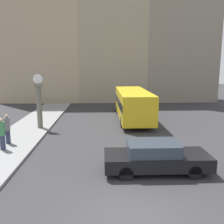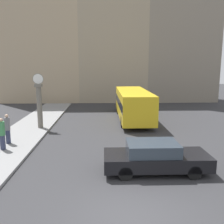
{
  "view_description": "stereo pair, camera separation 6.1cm",
  "coord_description": "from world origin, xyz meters",
  "px_view_note": "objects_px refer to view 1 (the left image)",
  "views": [
    {
      "loc": [
        -0.92,
        -7.19,
        4.78
      ],
      "look_at": [
        -0.3,
        8.59,
        1.87
      ],
      "focal_mm": 40.0,
      "sensor_mm": 36.0,
      "label": 1
    },
    {
      "loc": [
        -0.85,
        -7.2,
        4.78
      ],
      "look_at": [
        -0.3,
        8.59,
        1.87
      ],
      "focal_mm": 40.0,
      "sensor_mm": 36.0,
      "label": 2
    }
  ],
  "objects_px": {
    "sedan_car": "(156,157)",
    "pedestrian_green_hoodie": "(2,134)",
    "pedestrian_grey_jacket": "(7,129)",
    "street_clock": "(39,103)",
    "bus_distant": "(133,103)"
  },
  "relations": [
    {
      "from": "street_clock",
      "to": "pedestrian_grey_jacket",
      "type": "xyz_separation_m",
      "value": [
        -0.98,
        -3.92,
        -1.02
      ]
    },
    {
      "from": "bus_distant",
      "to": "street_clock",
      "type": "distance_m",
      "value": 8.22
    },
    {
      "from": "sedan_car",
      "to": "pedestrian_green_hoodie",
      "type": "relative_size",
      "value": 2.65
    },
    {
      "from": "street_clock",
      "to": "pedestrian_green_hoodie",
      "type": "distance_m",
      "value": 5.23
    },
    {
      "from": "street_clock",
      "to": "pedestrian_grey_jacket",
      "type": "height_order",
      "value": "street_clock"
    },
    {
      "from": "sedan_car",
      "to": "pedestrian_green_hoodie",
      "type": "xyz_separation_m",
      "value": [
        -8.01,
        2.96,
        0.35
      ]
    },
    {
      "from": "street_clock",
      "to": "pedestrian_grey_jacket",
      "type": "relative_size",
      "value": 2.27
    },
    {
      "from": "bus_distant",
      "to": "pedestrian_green_hoodie",
      "type": "bearing_deg",
      "value": -134.67
    },
    {
      "from": "pedestrian_green_hoodie",
      "to": "pedestrian_grey_jacket",
      "type": "bearing_deg",
      "value": 96.08
    },
    {
      "from": "sedan_car",
      "to": "street_clock",
      "type": "relative_size",
      "value": 1.16
    },
    {
      "from": "bus_distant",
      "to": "street_clock",
      "type": "bearing_deg",
      "value": -155.74
    },
    {
      "from": "pedestrian_grey_jacket",
      "to": "sedan_car",
      "type": "bearing_deg",
      "value": -26.72
    },
    {
      "from": "sedan_car",
      "to": "pedestrian_grey_jacket",
      "type": "relative_size",
      "value": 2.64
    },
    {
      "from": "pedestrian_green_hoodie",
      "to": "pedestrian_grey_jacket",
      "type": "relative_size",
      "value": 1.0
    },
    {
      "from": "pedestrian_green_hoodie",
      "to": "street_clock",
      "type": "bearing_deg",
      "value": 80.39
    }
  ]
}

